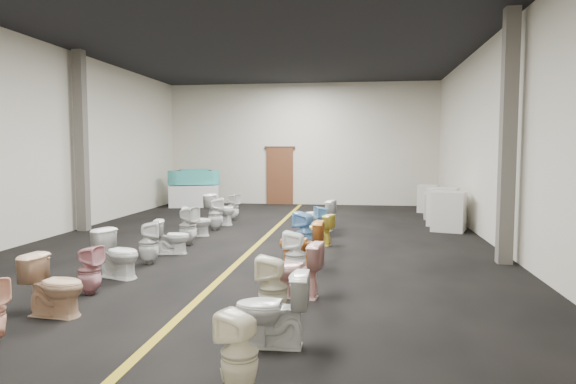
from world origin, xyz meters
name	(u,v)px	position (x,y,z in m)	size (l,w,h in m)	color
floor	(261,242)	(0.00, 0.00, 0.00)	(16.00, 16.00, 0.00)	black
ceiling	(260,35)	(0.00, 0.00, 4.50)	(16.00, 16.00, 0.00)	black
wall_back	(301,144)	(0.00, 8.00, 2.25)	(10.00, 10.00, 0.00)	beige
wall_front	(22,116)	(0.00, -8.00, 2.25)	(10.00, 10.00, 0.00)	beige
wall_left	(48,141)	(-5.00, 0.00, 2.25)	(16.00, 16.00, 0.00)	beige
wall_right	(500,139)	(5.00, 0.00, 2.25)	(16.00, 16.00, 0.00)	beige
aisle_stripe	(261,242)	(0.00, 0.00, 0.00)	(0.12, 15.60, 0.01)	olive
back_door	(280,176)	(-0.80, 7.94, 1.05)	(1.00, 0.10, 2.10)	#562D19
door_frame	(280,148)	(-0.80, 7.95, 2.12)	(1.15, 0.08, 0.10)	#331C11
column_left	(81,141)	(-4.75, 1.00, 2.25)	(0.25, 0.25, 4.50)	#59544C
column_right	(508,138)	(4.75, -1.50, 2.25)	(0.25, 0.25, 4.50)	#59544C
display_table	(194,196)	(-3.71, 6.66, 0.38)	(1.73, 0.86, 0.77)	silver
bathtub	(194,177)	(-3.71, 6.66, 1.07)	(1.77, 1.13, 0.55)	teal
appliance_crate_a	(449,211)	(4.40, 2.19, 0.50)	(0.77, 0.77, 0.99)	beige
appliance_crate_b	(443,207)	(4.40, 3.11, 0.51)	(0.74, 0.74, 1.02)	beige
appliance_crate_c	(436,206)	(4.40, 4.47, 0.38)	(0.67, 0.67, 0.76)	beige
appliance_crate_d	(428,199)	(4.40, 6.10, 0.45)	(0.62, 0.62, 0.89)	silver
toilet_left_2	(55,285)	(-1.53, -5.34, 0.38)	(0.43, 0.75, 0.76)	#D8AC87
toilet_left_3	(90,270)	(-1.60, -4.40, 0.35)	(0.31, 0.32, 0.70)	#D19097
toilet_left_4	(118,254)	(-1.64, -3.44, 0.39)	(0.43, 0.76, 0.78)	white
toilet_left_5	(149,243)	(-1.56, -2.44, 0.38)	(0.34, 0.35, 0.77)	silver
toilet_left_6	(172,237)	(-1.47, -1.52, 0.34)	(0.38, 0.66, 0.68)	white
toilet_left_7	(188,226)	(-1.47, -0.56, 0.41)	(0.37, 0.38, 0.83)	silver
toilet_left_8	(197,221)	(-1.65, 0.56, 0.35)	(0.39, 0.68, 0.70)	silver
toilet_left_9	(216,214)	(-1.46, 1.53, 0.41)	(0.37, 0.38, 0.83)	silver
toilet_left_10	(220,209)	(-1.59, 2.43, 0.42)	(0.47, 0.82, 0.84)	white
toilet_left_11	(233,207)	(-1.47, 3.37, 0.39)	(0.35, 0.35, 0.77)	white
toilet_right_0	(239,353)	(1.18, -7.01, 0.35)	(0.32, 0.32, 0.70)	#F4EACA
toilet_right_1	(271,309)	(1.27, -5.95, 0.39)	(0.44, 0.77, 0.79)	silver
toilet_right_2	(273,288)	(1.14, -5.12, 0.39)	(0.35, 0.36, 0.78)	beige
toilet_right_3	(295,270)	(1.29, -4.15, 0.39)	(0.43, 0.76, 0.77)	#E1A59E
toilet_right_4	(295,255)	(1.16, -3.11, 0.38)	(0.34, 0.35, 0.76)	white
toilet_right_5	(301,243)	(1.15, -2.20, 0.40)	(0.44, 0.78, 0.80)	orange
toilet_right_6	(305,233)	(1.10, -1.14, 0.41)	(0.37, 0.38, 0.83)	#6AA0D3
toilet_right_7	(318,229)	(1.29, -0.17, 0.33)	(0.37, 0.66, 0.67)	yellow
toilet_right_8	(322,222)	(1.31, 0.85, 0.36)	(0.33, 0.33, 0.72)	#7DB7DF
toilet_right_9	(320,215)	(1.17, 1.79, 0.39)	(0.44, 0.76, 0.78)	white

